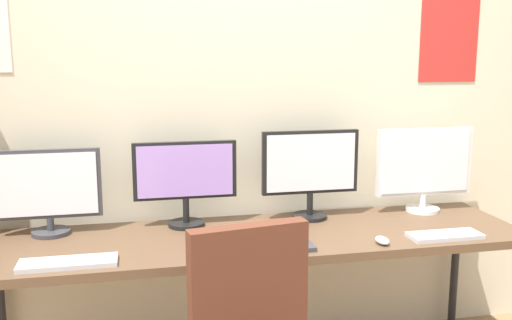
{
  "coord_description": "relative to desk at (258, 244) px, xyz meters",
  "views": [
    {
      "loc": [
        -0.56,
        -1.95,
        1.59
      ],
      "look_at": [
        0.0,
        0.65,
        1.09
      ],
      "focal_mm": 40.32,
      "sensor_mm": 36.0,
      "label": 1
    }
  ],
  "objects": [
    {
      "name": "wall_back",
      "position": [
        -0.0,
        0.42,
        0.61
      ],
      "size": [
        4.96,
        0.11,
        2.6
      ],
      "color": "beige",
      "rests_on": "ground_plane"
    },
    {
      "name": "keyboard_right",
      "position": [
        0.84,
        -0.23,
        0.06
      ],
      "size": [
        0.34,
        0.13,
        0.02
      ],
      "primitive_type": "cube",
      "color": "silver",
      "rests_on": "desk"
    },
    {
      "name": "monitor_center_right",
      "position": [
        0.32,
        0.21,
        0.31
      ],
      "size": [
        0.51,
        0.18,
        0.46
      ],
      "color": "black",
      "rests_on": "desk"
    },
    {
      "name": "monitor_far_right",
      "position": [
        0.96,
        0.21,
        0.29
      ],
      "size": [
        0.54,
        0.18,
        0.45
      ],
      "color": "silver",
      "rests_on": "desk"
    },
    {
      "name": "monitor_center_left",
      "position": [
        -0.32,
        0.21,
        0.29
      ],
      "size": [
        0.51,
        0.18,
        0.42
      ],
      "color": "black",
      "rests_on": "desk"
    },
    {
      "name": "desk",
      "position": [
        0.0,
        0.0,
        0.0
      ],
      "size": [
        2.56,
        0.68,
        0.74
      ],
      "color": "brown",
      "rests_on": "ground_plane"
    },
    {
      "name": "keyboard_center",
      "position": [
        0.0,
        -0.23,
        0.06
      ],
      "size": [
        0.39,
        0.13,
        0.02
      ],
      "primitive_type": "cube",
      "color": "#38383D",
      "rests_on": "desk"
    },
    {
      "name": "monitor_far_left",
      "position": [
        -0.96,
        0.21,
        0.26
      ],
      "size": [
        0.48,
        0.18,
        0.41
      ],
      "color": "#38383D",
      "rests_on": "desk"
    },
    {
      "name": "computer_mouse",
      "position": [
        0.52,
        -0.25,
        0.06
      ],
      "size": [
        0.06,
        0.1,
        0.03
      ],
      "primitive_type": "ellipsoid",
      "color": "silver",
      "rests_on": "desk"
    },
    {
      "name": "keyboard_left",
      "position": [
        -0.84,
        -0.23,
        0.06
      ],
      "size": [
        0.39,
        0.13,
        0.02
      ],
      "primitive_type": "cube",
      "color": "silver",
      "rests_on": "desk"
    }
  ]
}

